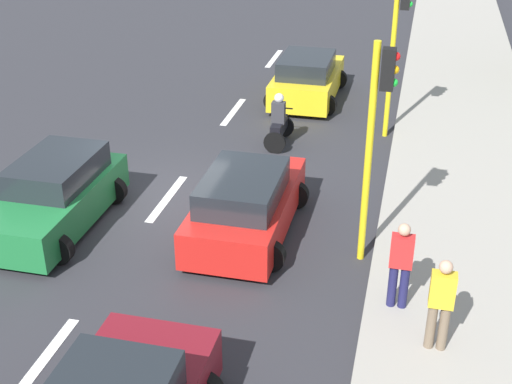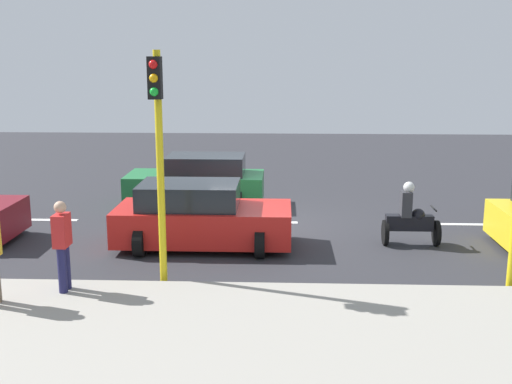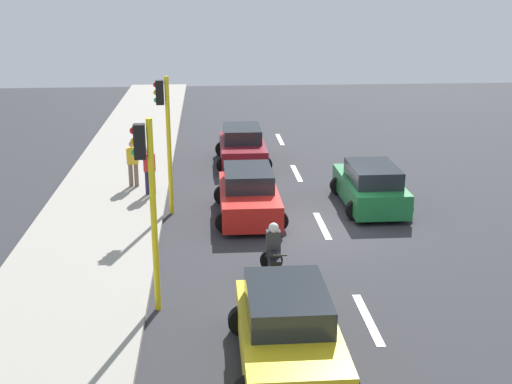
# 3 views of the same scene
# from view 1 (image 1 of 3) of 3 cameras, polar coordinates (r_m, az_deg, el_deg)

# --- Properties ---
(ground_plane) EXTENTS (40.00, 60.00, 0.10)m
(ground_plane) POSITION_cam_1_polar(r_m,az_deg,el_deg) (16.70, -7.29, -0.68)
(ground_plane) COLOR #2D2D33
(sidewalk) EXTENTS (4.00, 60.00, 0.15)m
(sidewalk) POSITION_cam_1_polar(r_m,az_deg,el_deg) (15.77, 17.31, -3.06)
(sidewalk) COLOR #9E998E
(sidewalk) RESTS_ON ground
(lane_stripe_north) EXTENTS (0.20, 2.40, 0.01)m
(lane_stripe_north) POSITION_cam_1_polar(r_m,az_deg,el_deg) (12.21, -17.28, -13.33)
(lane_stripe_north) COLOR white
(lane_stripe_north) RESTS_ON ground
(lane_stripe_mid) EXTENTS (0.20, 2.40, 0.01)m
(lane_stripe_mid) POSITION_cam_1_polar(r_m,az_deg,el_deg) (16.67, -7.30, -0.51)
(lane_stripe_mid) COLOR white
(lane_stripe_mid) RESTS_ON ground
(lane_stripe_south) EXTENTS (0.20, 2.40, 0.01)m
(lane_stripe_south) POSITION_cam_1_polar(r_m,az_deg,el_deg) (21.88, -1.87, 6.60)
(lane_stripe_south) COLOR white
(lane_stripe_south) RESTS_ON ground
(lane_stripe_far_south) EXTENTS (0.20, 2.40, 0.01)m
(lane_stripe_far_south) POSITION_cam_1_polar(r_m,az_deg,el_deg) (27.41, 1.50, 10.89)
(lane_stripe_far_south) COLOR white
(lane_stripe_far_south) RESTS_ON ground
(car_green) EXTENTS (2.20, 4.04, 1.52)m
(car_green) POSITION_cam_1_polar(r_m,az_deg,el_deg) (15.74, -16.22, -0.32)
(car_green) COLOR #1E7238
(car_green) RESTS_ON ground
(car_red) EXTENTS (2.25, 4.07, 1.52)m
(car_red) POSITION_cam_1_polar(r_m,az_deg,el_deg) (14.77, -0.84, -1.03)
(car_red) COLOR red
(car_red) RESTS_ON ground
(car_yellow_cab) EXTENTS (2.29, 3.95, 1.52)m
(car_yellow_cab) POSITION_cam_1_polar(r_m,az_deg,el_deg) (22.77, 4.22, 9.26)
(car_yellow_cab) COLOR yellow
(car_yellow_cab) RESTS_ON ground
(motorcycle) EXTENTS (0.60, 1.30, 1.53)m
(motorcycle) POSITION_cam_1_polar(r_m,az_deg,el_deg) (19.22, 1.91, 5.65)
(motorcycle) COLOR black
(motorcycle) RESTS_ON ground
(pedestrian_near_signal) EXTENTS (0.40, 0.24, 1.69)m
(pedestrian_near_signal) POSITION_cam_1_polar(r_m,az_deg,el_deg) (12.43, 11.79, -5.72)
(pedestrian_near_signal) COLOR #1E1E4C
(pedestrian_near_signal) RESTS_ON sidewalk
(pedestrian_by_tree) EXTENTS (0.40, 0.24, 1.69)m
(pedestrian_by_tree) POSITION_cam_1_polar(r_m,az_deg,el_deg) (11.61, 14.93, -8.74)
(pedestrian_by_tree) COLOR #72604C
(pedestrian_by_tree) RESTS_ON sidewalk
(traffic_light_corner) EXTENTS (0.49, 0.24, 4.50)m
(traffic_light_corner) POSITION_cam_1_polar(r_m,az_deg,el_deg) (13.11, 9.84, 5.46)
(traffic_light_corner) COLOR yellow
(traffic_light_corner) RESTS_ON ground
(traffic_light_midblock) EXTENTS (0.49, 0.24, 4.50)m
(traffic_light_midblock) POSITION_cam_1_polar(r_m,az_deg,el_deg) (19.49, 11.53, 12.51)
(traffic_light_midblock) COLOR yellow
(traffic_light_midblock) RESTS_ON ground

